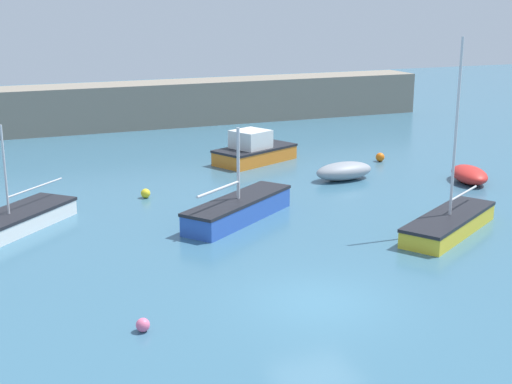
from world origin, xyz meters
name	(u,v)px	position (x,y,z in m)	size (l,w,h in m)	color
ground_plane	(318,306)	(0.00, 0.00, -0.10)	(120.00, 120.00, 0.20)	#38667F
harbor_breakwater	(107,107)	(0.00, 30.91, 1.47)	(46.33, 3.51, 2.94)	gray
sailboat_twin_hulled	(10,222)	(-7.67, 10.14, 0.36)	(5.42, 5.43, 4.03)	white
sailboat_tall_mast	(449,223)	(7.37, 3.77, 0.40)	(5.52, 4.16, 7.15)	yellow
rowboat_white_midwater	(469,175)	(12.97, 9.67, 0.38)	(2.31, 3.09, 0.76)	red
sailboat_short_mast	(238,209)	(0.71, 8.21, 0.46)	(5.52, 4.53, 3.67)	#2D56B7
rowboat_blue_near	(344,171)	(7.74, 12.38, 0.43)	(3.10, 1.65, 0.86)	gray
motorboat_grey_hull	(254,150)	(5.17, 17.54, 0.65)	(4.99, 3.79, 1.76)	orange
mooring_buoy_orange	(380,157)	(11.51, 15.18, 0.24)	(0.47, 0.47, 0.47)	orange
mooring_buoy_yellow	(146,193)	(-1.87, 12.80, 0.21)	(0.41, 0.41, 0.41)	yellow
mooring_buoy_pink	(143,325)	(-5.08, 0.08, 0.19)	(0.37, 0.37, 0.37)	#EA668C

